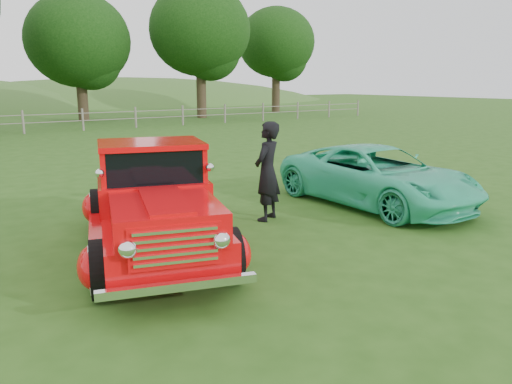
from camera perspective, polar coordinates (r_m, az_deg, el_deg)
ground at (r=7.93m, az=3.65°, el=-7.08°), size 140.00×140.00×0.00m
fence_line at (r=28.33m, az=-25.07°, el=7.25°), size 48.00×0.12×1.20m
tree_near_east at (r=36.27m, az=-19.66°, el=15.98°), size 6.80×6.80×8.33m
tree_mid_east at (r=37.46m, az=-6.43°, el=17.90°), size 7.20×7.20×9.44m
tree_far_east at (r=44.78m, az=2.33°, el=16.68°), size 6.60×6.60×8.86m
red_pickup at (r=7.92m, az=-11.70°, el=-1.34°), size 3.23×5.27×1.78m
teal_sedan at (r=11.15m, az=13.68°, el=1.79°), size 2.16×4.65×1.29m
man at (r=9.61m, az=1.30°, el=2.36°), size 0.84×0.75×1.92m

